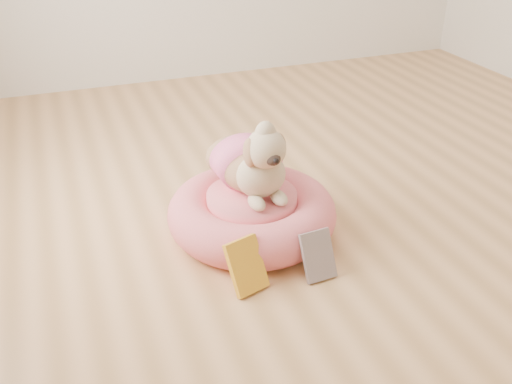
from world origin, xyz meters
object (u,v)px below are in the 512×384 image
object	(u,v)px
book_yellow	(246,266)
book_white	(318,256)
pet_bed	(252,213)
dog	(251,150)

from	to	relation	value
book_yellow	book_white	xyz separation A→B (m)	(0.28, -0.02, -0.01)
pet_bed	book_white	size ratio (longest dim) A/B	3.76
dog	book_yellow	size ratio (longest dim) A/B	2.40
pet_bed	book_white	xyz separation A→B (m)	(0.13, -0.38, 0.00)
dog	book_yellow	distance (m)	0.51
dog	book_yellow	world-z (taller)	dog
book_yellow	book_white	bearing A→B (deg)	-21.97
pet_bed	dog	world-z (taller)	dog
book_yellow	book_white	distance (m)	0.28
pet_bed	book_white	world-z (taller)	pet_bed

